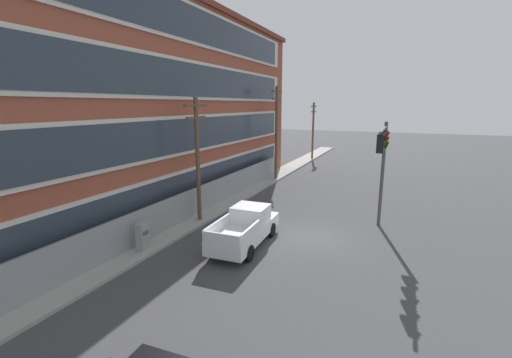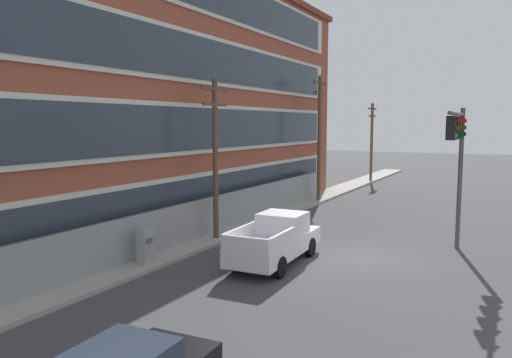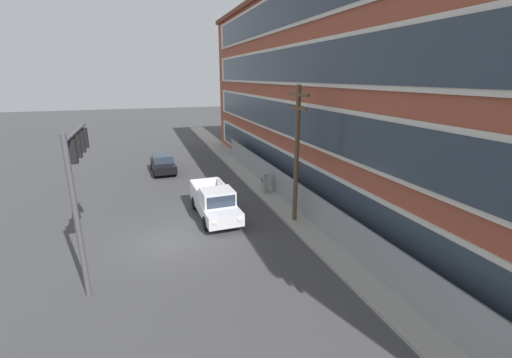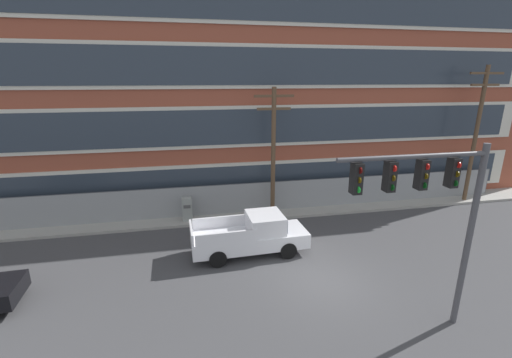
% 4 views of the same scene
% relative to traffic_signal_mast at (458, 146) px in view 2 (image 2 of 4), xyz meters
% --- Properties ---
extents(ground_plane, '(160.00, 160.00, 0.00)m').
position_rel_traffic_signal_mast_xyz_m(ground_plane, '(-1.95, 3.26, -4.69)').
color(ground_plane, '#424244').
extents(sidewalk_building_side, '(80.00, 2.12, 0.16)m').
position_rel_traffic_signal_mast_xyz_m(sidewalk_building_side, '(-1.95, 10.95, -4.61)').
color(sidewalk_building_side, '#9E9B93').
rests_on(sidewalk_building_side, ground).
extents(brick_mill_building, '(45.73, 9.41, 14.27)m').
position_rel_traffic_signal_mast_xyz_m(brick_mill_building, '(-5.19, 16.41, 2.45)').
color(brick_mill_building, brown).
rests_on(brick_mill_building, ground).
extents(chain_link_fence, '(33.20, 0.06, 2.02)m').
position_rel_traffic_signal_mast_xyz_m(chain_link_fence, '(-2.82, 11.18, -3.67)').
color(chain_link_fence, gray).
rests_on(chain_link_fence, ground).
extents(traffic_signal_mast, '(4.89, 0.43, 6.32)m').
position_rel_traffic_signal_mast_xyz_m(traffic_signal_mast, '(0.00, 0.00, 0.00)').
color(traffic_signal_mast, '#4C4C51').
rests_on(traffic_signal_mast, ground).
extents(pickup_truck_white, '(5.65, 2.21, 1.96)m').
position_rel_traffic_signal_mast_xyz_m(pickup_truck_white, '(-4.37, 6.24, -3.76)').
color(pickup_truck_white, silver).
rests_on(pickup_truck_white, ground).
extents(utility_pole_near_corner, '(2.29, 0.26, 7.73)m').
position_rel_traffic_signal_mast_xyz_m(utility_pole_near_corner, '(-2.28, 10.47, -0.41)').
color(utility_pole_near_corner, brown).
rests_on(utility_pole_near_corner, ground).
extents(utility_pole_midblock, '(2.39, 0.26, 8.98)m').
position_rel_traffic_signal_mast_xyz_m(utility_pole_midblock, '(11.30, 10.36, 0.26)').
color(utility_pole_midblock, brown).
rests_on(utility_pole_midblock, ground).
extents(utility_pole_far_east, '(2.42, 0.26, 7.54)m').
position_rel_traffic_signal_mast_xyz_m(utility_pole_far_east, '(25.40, 10.32, -0.49)').
color(utility_pole_far_east, brown).
rests_on(utility_pole_far_east, ground).
extents(electrical_cabinet, '(0.57, 0.42, 1.57)m').
position_rel_traffic_signal_mast_xyz_m(electrical_cabinet, '(-7.39, 10.50, -3.91)').
color(electrical_cabinet, '#939993').
rests_on(electrical_cabinet, ground).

